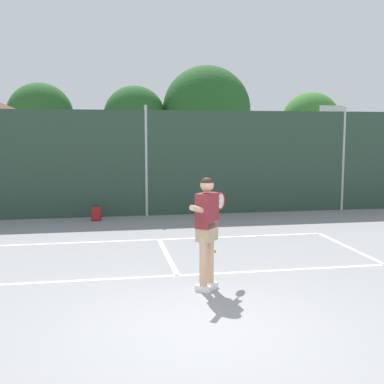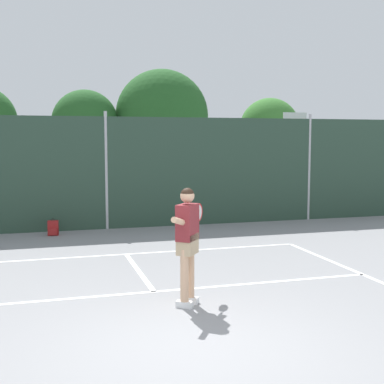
{
  "view_description": "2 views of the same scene",
  "coord_description": "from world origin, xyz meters",
  "px_view_note": "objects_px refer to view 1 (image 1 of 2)",
  "views": [
    {
      "loc": [
        -1.25,
        -6.0,
        2.57
      ],
      "look_at": [
        0.84,
        5.69,
        1.12
      ],
      "focal_mm": 45.71,
      "sensor_mm": 36.0,
      "label": 1
    },
    {
      "loc": [
        -1.79,
        -6.02,
        2.6
      ],
      "look_at": [
        0.72,
        2.63,
        1.68
      ],
      "focal_mm": 48.64,
      "sensor_mm": 36.0,
      "label": 2
    }
  ],
  "objects_px": {
    "basketball_hoop": "(330,139)",
    "tennis_player": "(207,223)",
    "backpack_red": "(96,214)",
    "tennis_ball": "(215,250)"
  },
  "relations": [
    {
      "from": "basketball_hoop",
      "to": "tennis_ball",
      "type": "height_order",
      "value": "basketball_hoop"
    },
    {
      "from": "tennis_player",
      "to": "tennis_ball",
      "type": "distance_m",
      "value": 2.75
    },
    {
      "from": "basketball_hoop",
      "to": "tennis_player",
      "type": "height_order",
      "value": "basketball_hoop"
    },
    {
      "from": "tennis_ball",
      "to": "backpack_red",
      "type": "distance_m",
      "value": 5.01
    },
    {
      "from": "tennis_ball",
      "to": "backpack_red",
      "type": "height_order",
      "value": "backpack_red"
    },
    {
      "from": "tennis_ball",
      "to": "backpack_red",
      "type": "xyz_separation_m",
      "value": [
        -2.58,
        4.3,
        0.16
      ]
    },
    {
      "from": "tennis_player",
      "to": "backpack_red",
      "type": "distance_m",
      "value": 7.06
    },
    {
      "from": "tennis_ball",
      "to": "tennis_player",
      "type": "bearing_deg",
      "value": -105.64
    },
    {
      "from": "basketball_hoop",
      "to": "backpack_red",
      "type": "bearing_deg",
      "value": -162.42
    },
    {
      "from": "tennis_player",
      "to": "backpack_red",
      "type": "relative_size",
      "value": 4.01
    }
  ]
}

